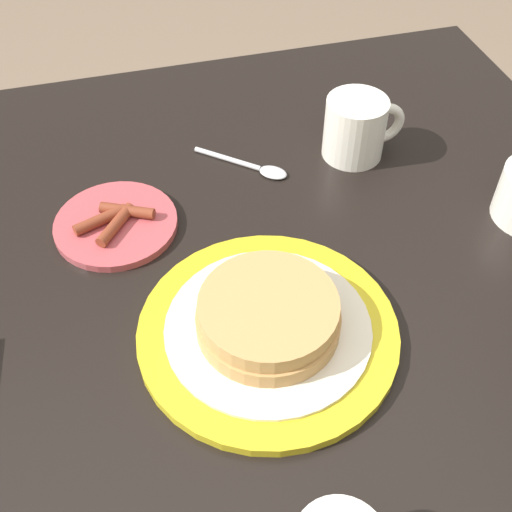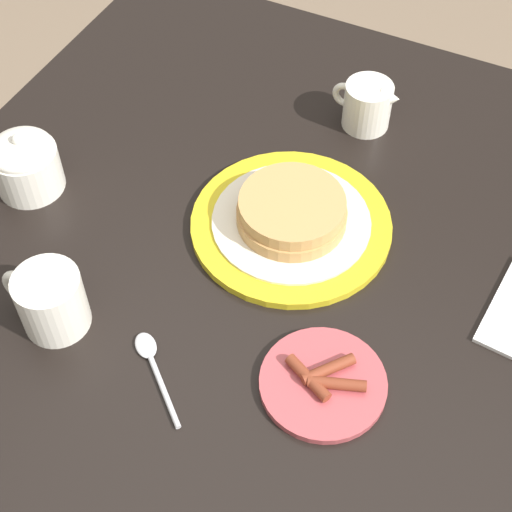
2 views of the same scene
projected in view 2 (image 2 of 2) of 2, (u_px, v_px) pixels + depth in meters
ground_plane at (291, 486)px, 1.63m from camera, size 8.00×8.00×0.00m
dining_table at (306, 316)px, 1.14m from camera, size 1.12×1.04×0.76m
pancake_plate at (291, 218)px, 1.06m from camera, size 0.28×0.28×0.06m
side_plate_bacon at (323, 382)px, 0.92m from camera, size 0.15×0.15×0.02m
coffee_mug at (50, 300)px, 0.95m from camera, size 0.11×0.08×0.08m
creamer_pitcher at (368, 105)px, 1.18m from camera, size 0.11×0.07×0.08m
sugar_bowl at (25, 163)px, 1.09m from camera, size 0.10×0.10×0.10m
spoon at (152, 362)px, 0.94m from camera, size 0.12×0.10×0.01m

